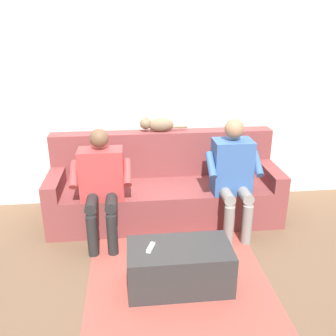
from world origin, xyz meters
TOP-DOWN VIEW (x-y plane):
  - ground_plane at (0.00, 0.60)m, footprint 8.00×8.00m
  - back_wall at (0.00, -0.63)m, footprint 5.05×0.06m
  - couch at (0.00, -0.16)m, footprint 2.44×0.78m
  - coffee_table at (0.00, 1.05)m, footprint 0.83×0.44m
  - person_left_seated at (-0.64, 0.21)m, footprint 0.53×0.52m
  - person_right_seated at (0.64, 0.23)m, footprint 0.57×0.54m
  - cat_on_backrest at (0.06, -0.39)m, footprint 0.52×0.13m
  - remote_white at (0.23, 1.04)m, footprint 0.08×0.14m
  - floor_rug at (0.00, 0.89)m, footprint 1.50×1.58m

SIDE VIEW (x-z plane):
  - ground_plane at x=0.00m, z-range 0.00..0.00m
  - floor_rug at x=0.00m, z-range 0.00..0.01m
  - coffee_table at x=0.00m, z-range 0.00..0.36m
  - couch at x=0.00m, z-range -0.14..0.77m
  - remote_white at x=0.23m, z-range 0.36..0.38m
  - person_right_seated at x=0.64m, z-range 0.06..1.17m
  - person_left_seated at x=-0.64m, z-range 0.07..1.23m
  - cat_on_backrest at x=0.06m, z-range 0.91..1.07m
  - back_wall at x=0.00m, z-range 0.00..2.61m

